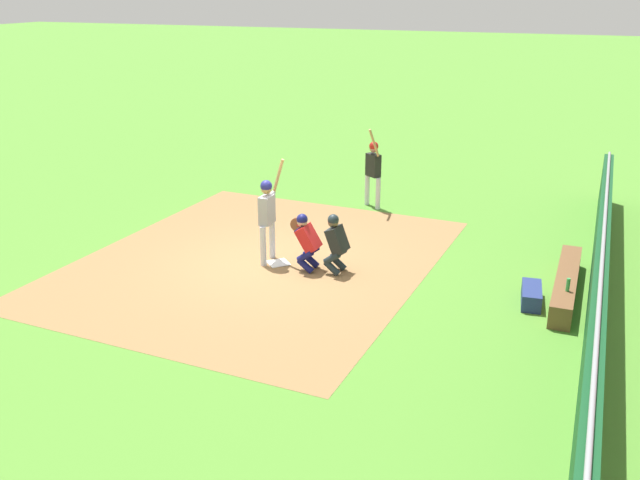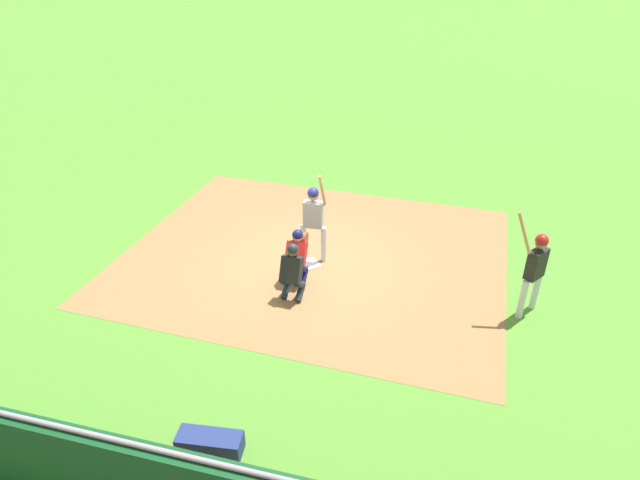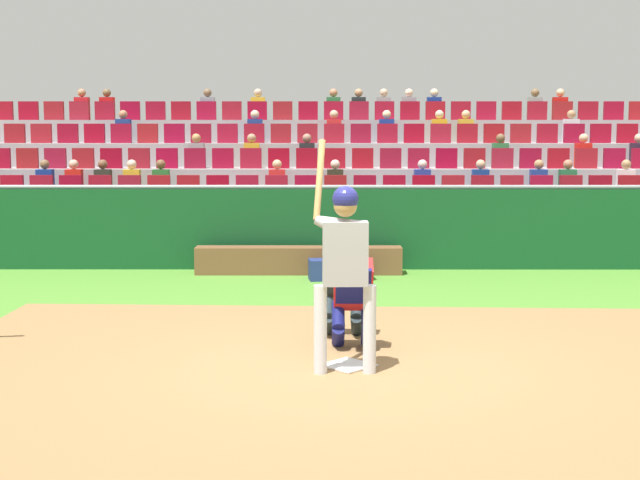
% 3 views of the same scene
% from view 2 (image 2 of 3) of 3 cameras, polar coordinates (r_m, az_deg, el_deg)
% --- Properties ---
extents(ground_plane, '(160.00, 160.00, 0.00)m').
position_cam_2_polar(ground_plane, '(12.52, -1.16, -2.64)').
color(ground_plane, '#508D2F').
extents(infield_dirt_patch, '(9.17, 7.67, 0.01)m').
position_cam_2_polar(infield_dirt_patch, '(12.93, -0.57, -1.48)').
color(infield_dirt_patch, olive).
rests_on(infield_dirt_patch, ground_plane).
extents(home_plate_marker, '(0.62, 0.62, 0.02)m').
position_cam_2_polar(home_plate_marker, '(12.51, -1.17, -2.58)').
color(home_plate_marker, white).
rests_on(home_plate_marker, infield_dirt_patch).
extents(batter_at_plate, '(0.63, 0.46, 2.29)m').
position_cam_2_polar(batter_at_plate, '(12.14, -0.68, 2.58)').
color(batter_at_plate, silver).
rests_on(batter_at_plate, ground_plane).
extents(catcher_crouching, '(0.46, 0.70, 1.26)m').
position_cam_2_polar(catcher_crouching, '(11.60, -2.44, -1.46)').
color(catcher_crouching, '#131657').
rests_on(catcher_crouching, ground_plane).
extents(home_plate_umpire, '(0.49, 0.48, 1.30)m').
position_cam_2_polar(home_plate_umpire, '(11.06, -2.97, -3.16)').
color(home_plate_umpire, '#1E2B30').
rests_on(home_plate_umpire, ground_plane).
extents(water_bottle_on_bench, '(0.07, 0.07, 0.25)m').
position_cam_2_polar(water_bottle_on_bench, '(8.07, -15.30, -21.43)').
color(water_bottle_on_bench, green).
rests_on(water_bottle_on_bench, dugout_bench).
extents(equipment_duffel_bag, '(1.01, 0.47, 0.32)m').
position_cam_2_polar(equipment_duffel_bag, '(8.64, -11.62, -20.42)').
color(equipment_duffel_bag, navy).
rests_on(equipment_duffel_bag, ground_plane).
extents(on_deck_batter, '(0.78, 0.58, 2.25)m').
position_cam_2_polar(on_deck_batter, '(11.19, 21.93, -2.53)').
color(on_deck_batter, silver).
rests_on(on_deck_batter, ground_plane).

